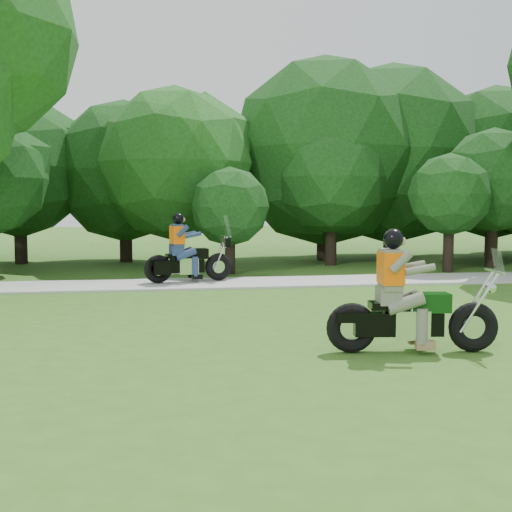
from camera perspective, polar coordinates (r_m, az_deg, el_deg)
name	(u,v)px	position (r m, az deg, el deg)	size (l,w,h in m)	color
ground	(450,346)	(10.49, 16.87, -7.65)	(100.00, 100.00, 0.00)	#375F1B
walkway	(318,281)	(17.90, 5.50, -2.24)	(60.00, 2.20, 0.06)	#ACACA6
tree_line	(276,162)	(24.54, 1.82, 8.32)	(39.28, 11.72, 7.74)	black
chopper_motorcycle	(404,307)	(9.74, 13.06, -4.45)	(2.57, 0.81, 1.84)	black
touring_motorcycle	(183,257)	(17.42, -6.48, -0.10)	(2.44, 1.08, 1.88)	black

